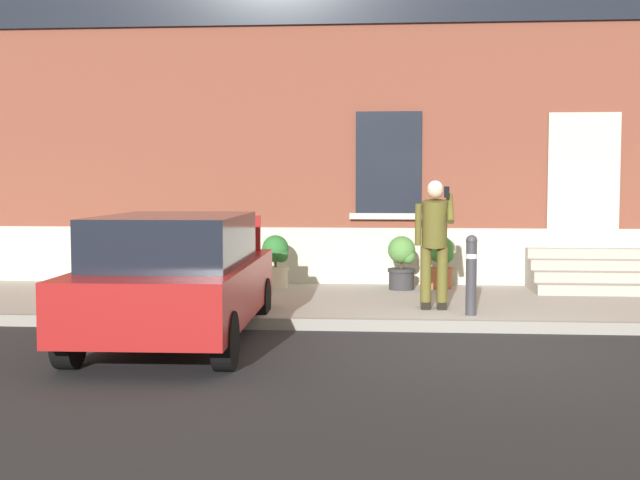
% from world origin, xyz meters
% --- Properties ---
extents(ground_plane, '(80.00, 80.00, 0.00)m').
position_xyz_m(ground_plane, '(0.00, 0.00, 0.00)').
color(ground_plane, '#232326').
extents(sidewalk, '(24.00, 3.60, 0.15)m').
position_xyz_m(sidewalk, '(0.00, 2.80, 0.07)').
color(sidewalk, '#99968E').
rests_on(sidewalk, ground).
extents(curb_edge, '(24.00, 0.12, 0.15)m').
position_xyz_m(curb_edge, '(0.00, 0.94, 0.07)').
color(curb_edge, gray).
rests_on(curb_edge, ground).
extents(building_facade, '(24.00, 1.52, 7.50)m').
position_xyz_m(building_facade, '(0.01, 5.29, 3.73)').
color(building_facade, brown).
rests_on(building_facade, ground).
extents(entrance_stoop, '(1.85, 1.28, 0.64)m').
position_xyz_m(entrance_stoop, '(2.41, 4.12, 0.39)').
color(entrance_stoop, '#9E998E').
rests_on(entrance_stoop, sidewalk).
extents(hatchback_car_red, '(1.87, 4.10, 1.50)m').
position_xyz_m(hatchback_car_red, '(-3.24, -0.04, 0.79)').
color(hatchback_car_red, maroon).
rests_on(hatchback_car_red, ground).
extents(bollard_near_person, '(0.15, 0.15, 1.04)m').
position_xyz_m(bollard_near_person, '(0.28, 1.35, 0.71)').
color(bollard_near_person, '#333338').
rests_on(bollard_near_person, sidewalk).
extents(bollard_far_left, '(0.15, 0.15, 1.04)m').
position_xyz_m(bollard_far_left, '(-3.59, 1.35, 0.71)').
color(bollard_far_left, '#333338').
rests_on(bollard_far_left, sidewalk).
extents(person_on_phone, '(0.51, 0.49, 1.75)m').
position_xyz_m(person_on_phone, '(-0.17, 1.78, 1.15)').
color(person_on_phone, '#514C1E').
rests_on(person_on_phone, sidewalk).
extents(planter_olive, '(0.44, 0.44, 0.86)m').
position_xyz_m(planter_olive, '(-4.66, 4.20, 0.61)').
color(planter_olive, '#606B38').
rests_on(planter_olive, sidewalk).
extents(planter_cream, '(0.44, 0.44, 0.86)m').
position_xyz_m(planter_cream, '(-2.61, 3.93, 0.61)').
color(planter_cream, beige).
rests_on(planter_cream, sidewalk).
extents(planter_charcoal, '(0.44, 0.44, 0.86)m').
position_xyz_m(planter_charcoal, '(-0.56, 3.87, 0.61)').
color(planter_charcoal, '#2D2D30').
rests_on(planter_charcoal, sidewalk).
extents(planter_terracotta, '(0.44, 0.44, 0.86)m').
position_xyz_m(planter_terracotta, '(0.06, 4.07, 0.61)').
color(planter_terracotta, '#B25B38').
rests_on(planter_terracotta, sidewalk).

